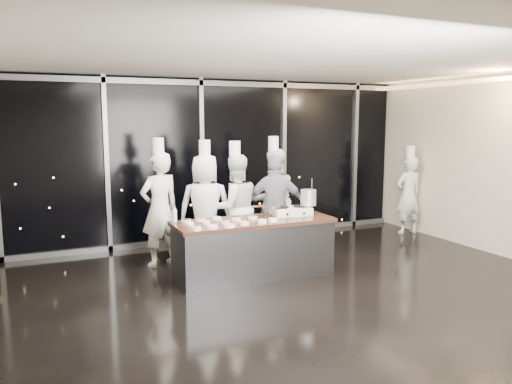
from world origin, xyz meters
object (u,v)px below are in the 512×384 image
chef_far_left (160,208)px  guest (276,207)px  chef_side (409,194)px  stove (291,211)px  frying_pan (271,206)px  chef_center (235,207)px  stock_pot (308,198)px  chef_right (273,199)px  chef_left (205,208)px  demo_counter (254,248)px

chef_far_left → guest: 1.98m
guest → chef_side: 3.45m
stove → frying_pan: frying_pan is taller
chef_side → chef_center: bearing=9.3°
frying_pan → stock_pot: size_ratio=2.00×
stock_pot → chef_far_left: 2.44m
stove → chef_side: (3.50, 1.26, -0.12)m
stock_pot → chef_right: size_ratio=0.12×
guest → chef_left: bearing=9.8°
chef_center → chef_far_left: bearing=-8.1°
chef_far_left → chef_right: bearing=167.5°
chef_far_left → chef_side: bearing=165.1°
chef_far_left → chef_center: size_ratio=1.03×
frying_pan → stove: bearing=-2.3°
stove → chef_side: 3.72m
chef_right → chef_side: (3.20, 0.01, -0.11)m
stove → stock_pot: stock_pot is taller
demo_counter → chef_side: chef_side is taller
frying_pan → guest: (0.42, 0.68, -0.16)m
chef_left → guest: chef_left is taller
chef_left → chef_right: bearing=-147.8°
stock_pot → stove: bearing=174.5°
stove → chef_side: chef_side is taller
chef_far_left → chef_left: (0.75, -0.11, -0.03)m
chef_center → chef_side: size_ratio=1.10×
stock_pot → chef_far_left: (-2.16, 1.13, -0.20)m
stove → stock_pot: bearing=0.7°
demo_counter → guest: bearing=46.9°
stove → stock_pot: 0.36m
chef_center → chef_right: chef_right is taller
chef_side → chef_right: bearing=4.4°
chef_far_left → chef_side: 5.36m
chef_left → chef_center: (0.50, -0.10, -0.01)m
chef_side → frying_pan: bearing=21.8°
chef_center → guest: chef_center is taller
demo_counter → stock_pot: size_ratio=9.82×
chef_far_left → demo_counter: bearing=117.1°
chef_left → chef_side: bearing=-155.0°
demo_counter → chef_center: bearing=84.5°
chef_center → chef_right: (0.90, 0.36, 0.03)m
demo_counter → chef_center: 1.11m
demo_counter → chef_side: bearing=18.1°
stove → stock_pot: (0.30, -0.03, 0.20)m
chef_left → chef_side: size_ratio=1.11×
stove → frying_pan: (-0.33, 0.05, 0.10)m
chef_left → stove: bearing=159.8°
stove → chef_right: chef_right is taller
chef_far_left → chef_center: (1.25, -0.21, -0.04)m
chef_center → chef_side: chef_center is taller
demo_counter → guest: guest is taller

